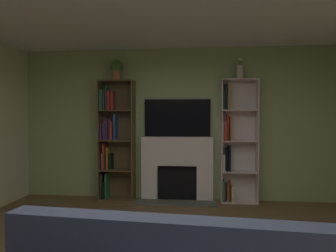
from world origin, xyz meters
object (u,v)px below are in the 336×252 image
Objects in this scene: bookshelf_left at (113,139)px; bookshelf_right at (234,142)px; vase_with_flowers at (240,72)px; tv at (177,118)px; potted_plant at (117,69)px; fireplace at (177,167)px.

bookshelf_left is 2.17m from bookshelf_right.
vase_with_flowers reaches higher than bookshelf_left.
tv is 3.26× the size of vase_with_flowers.
potted_plant is at bearing -178.47° from bookshelf_right.
bookshelf_right reaches higher than fireplace.
fireplace is 2.07m from potted_plant.
vase_with_flowers is (1.09, -0.12, 0.80)m from tv.
tv is 0.55× the size of bookshelf_right.
potted_plant is 1.03× the size of vase_with_flowers.
bookshelf_right is at bearing 143.75° from vase_with_flowers.
fireplace is 2.00m from vase_with_flowers.
vase_with_flowers is (1.09, -0.05, 1.68)m from fireplace.
bookshelf_right is (1.01, 0.00, 0.46)m from fireplace.
fireplace is 0.89m from tv.
fireplace is at bearing 177.27° from vase_with_flowers.
bookshelf_right is 5.89× the size of vase_with_flowers.
potted_plant reaches higher than bookshelf_left.
potted_plant is at bearing -28.57° from bookshelf_left.
potted_plant is at bearing -173.69° from tv.
bookshelf_left is 2.54m from vase_with_flowers.
potted_plant is at bearing -177.28° from fireplace.
bookshelf_right is at bearing 1.53° from potted_plant.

